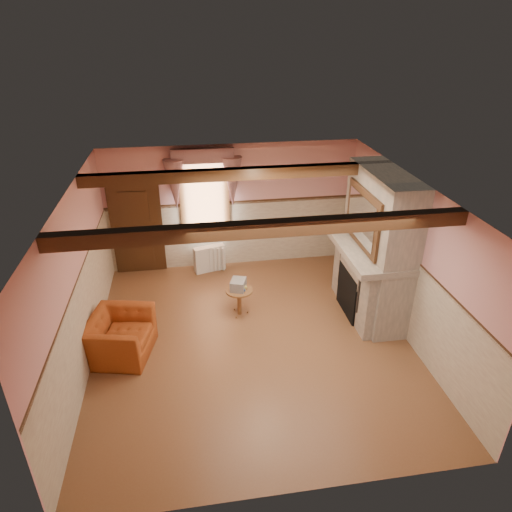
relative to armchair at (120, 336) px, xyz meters
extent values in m
cube|color=brown|center=(2.25, 0.01, -0.36)|extent=(5.50, 6.00, 0.01)
cube|color=silver|center=(2.25, 0.01, 2.44)|extent=(5.50, 6.00, 0.01)
cube|color=pink|center=(2.25, 3.01, 1.04)|extent=(5.50, 0.02, 2.80)
cube|color=pink|center=(2.25, -2.99, 1.04)|extent=(5.50, 0.02, 2.80)
cube|color=pink|center=(-0.50, 0.01, 1.04)|extent=(0.02, 6.00, 2.80)
cube|color=pink|center=(5.00, 0.01, 1.04)|extent=(0.02, 6.00, 2.80)
cube|color=black|center=(4.25, 0.61, 0.09)|extent=(0.20, 0.95, 0.90)
imported|color=#994219|center=(0.00, 0.00, 0.00)|extent=(1.20, 1.30, 0.72)
cylinder|color=brown|center=(2.13, 0.87, -0.09)|extent=(0.68, 0.68, 0.55)
cube|color=#B7AD8C|center=(2.12, 0.88, 0.29)|extent=(0.35, 0.39, 0.20)
cube|color=silver|center=(1.68, 2.71, -0.06)|extent=(0.72, 0.36, 0.60)
imported|color=brown|center=(4.49, 0.38, 1.10)|extent=(0.34, 0.34, 0.08)
cube|color=black|center=(4.49, 1.41, 1.16)|extent=(0.14, 0.24, 0.20)
cylinder|color=gold|center=(4.49, 0.96, 1.20)|extent=(0.11, 0.11, 0.28)
cylinder|color=maroon|center=(4.49, -0.16, 1.14)|extent=(0.06, 0.06, 0.16)
cylinder|color=gold|center=(4.49, 0.13, 1.12)|extent=(0.06, 0.06, 0.12)
cube|color=gray|center=(4.67, 0.61, 1.04)|extent=(0.85, 2.00, 2.80)
cube|color=gray|center=(4.49, 0.61, 1.00)|extent=(1.05, 2.05, 0.12)
cube|color=silver|center=(4.31, 0.61, 1.61)|extent=(0.06, 1.44, 1.04)
cube|color=black|center=(0.15, 2.95, 0.69)|extent=(1.10, 0.10, 2.10)
cube|color=white|center=(1.65, 2.98, 1.29)|extent=(1.06, 0.08, 2.02)
cube|color=gray|center=(1.65, 2.89, 1.89)|extent=(1.30, 0.14, 1.40)
cube|color=black|center=(2.25, -1.19, 2.34)|extent=(5.50, 0.18, 0.20)
cube|color=black|center=(2.25, 1.21, 2.34)|extent=(5.50, 0.18, 0.20)
camera|label=1|loc=(1.30, -6.46, 4.70)|focal=32.00mm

